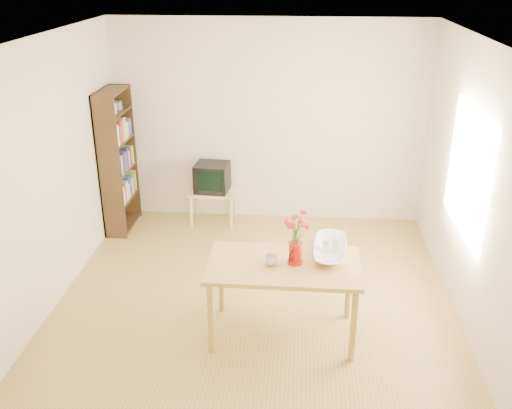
# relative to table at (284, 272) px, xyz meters

# --- Properties ---
(room) EXTENTS (4.50, 4.50, 4.50)m
(room) POSITION_rel_table_xyz_m (-0.27, 0.42, 0.64)
(room) COLOR #A7823B
(room) RESTS_ON ground
(table) EXTENTS (1.36, 0.79, 0.75)m
(table) POSITION_rel_table_xyz_m (0.00, 0.00, 0.00)
(table) COLOR #BD8F40
(table) RESTS_ON ground
(tv_stand) EXTENTS (0.60, 0.45, 0.46)m
(tv_stand) POSITION_rel_table_xyz_m (-1.00, 2.39, -0.28)
(tv_stand) COLOR #D2BB76
(tv_stand) RESTS_ON ground
(bookshelf) EXTENTS (0.28, 0.70, 1.80)m
(bookshelf) POSITION_rel_table_xyz_m (-2.15, 2.17, 0.18)
(bookshelf) COLOR #302010
(bookshelf) RESTS_ON ground
(pitcher) EXTENTS (0.14, 0.20, 0.20)m
(pitcher) POSITION_rel_table_xyz_m (0.10, 0.02, 0.18)
(pitcher) COLOR red
(pitcher) RESTS_ON table
(flowers) EXTENTS (0.23, 0.23, 0.33)m
(flowers) POSITION_rel_table_xyz_m (0.10, 0.02, 0.44)
(flowers) COLOR #F93A3F
(flowers) RESTS_ON pitcher
(mug) EXTENTS (0.15, 0.15, 0.09)m
(mug) POSITION_rel_table_xyz_m (-0.12, -0.03, 0.13)
(mug) COLOR white
(mug) RESTS_ON table
(bowl) EXTENTS (0.49, 0.49, 0.43)m
(bowl) POSITION_rel_table_xyz_m (0.42, 0.24, 0.30)
(bowl) COLOR white
(bowl) RESTS_ON table
(teacup_a) EXTENTS (0.08, 0.08, 0.06)m
(teacup_a) POSITION_rel_table_xyz_m (0.38, 0.24, 0.25)
(teacup_a) COLOR white
(teacup_a) RESTS_ON bowl
(teacup_b) EXTENTS (0.08, 0.08, 0.07)m
(teacup_b) POSITION_rel_table_xyz_m (0.46, 0.26, 0.26)
(teacup_b) COLOR white
(teacup_b) RESTS_ON bowl
(television) EXTENTS (0.45, 0.43, 0.36)m
(television) POSITION_rel_table_xyz_m (-1.00, 2.40, -0.02)
(television) COLOR black
(television) RESTS_ON tv_stand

